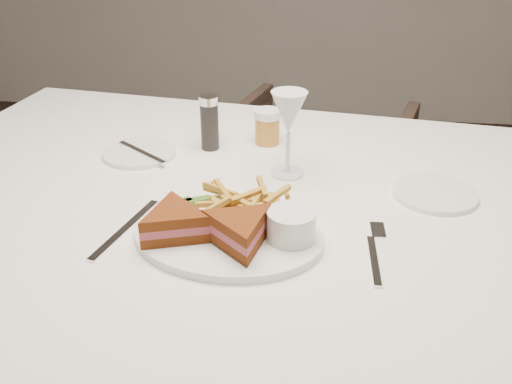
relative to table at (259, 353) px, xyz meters
The scene contains 3 objects.
table is the anchor object (origin of this frame).
chair_far 0.95m from the table, 85.30° to the left, with size 0.63×0.59×0.65m, color #423128.
table_setting 0.41m from the table, 118.53° to the right, with size 0.78×0.64×0.18m.
Camera 1 is at (0.48, -0.90, 1.27)m, focal length 40.00 mm.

